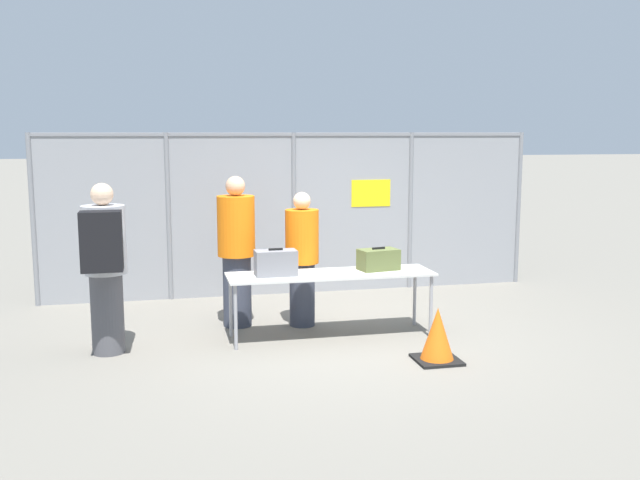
% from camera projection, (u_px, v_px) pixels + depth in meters
% --- Properties ---
extents(ground_plane, '(120.00, 120.00, 0.00)m').
position_uv_depth(ground_plane, '(336.00, 341.00, 8.12)').
color(ground_plane, slate).
extents(fence_section, '(7.23, 0.07, 2.35)m').
position_uv_depth(fence_section, '(294.00, 211.00, 10.38)').
color(fence_section, gray).
rests_on(fence_section, ground_plane).
extents(inspection_table, '(2.38, 0.66, 0.75)m').
position_uv_depth(inspection_table, '(331.00, 278.00, 8.19)').
color(inspection_table, silver).
rests_on(inspection_table, ground_plane).
extents(suitcase_grey, '(0.47, 0.26, 0.31)m').
position_uv_depth(suitcase_grey, '(276.00, 263.00, 8.03)').
color(suitcase_grey, slate).
rests_on(suitcase_grey, inspection_table).
extents(suitcase_olive, '(0.50, 0.35, 0.27)m').
position_uv_depth(suitcase_olive, '(378.00, 259.00, 8.36)').
color(suitcase_olive, '#566033').
rests_on(suitcase_olive, inspection_table).
extents(traveler_hooded, '(0.45, 0.70, 1.83)m').
position_uv_depth(traveler_hooded, '(105.00, 262.00, 7.48)').
color(traveler_hooded, '#4C4C51').
rests_on(traveler_hooded, ground_plane).
extents(security_worker_near, '(0.41, 0.41, 1.65)m').
position_uv_depth(security_worker_near, '(302.00, 257.00, 8.67)').
color(security_worker_near, '#383D4C').
rests_on(security_worker_near, ground_plane).
extents(security_worker_far, '(0.46, 0.46, 1.84)m').
position_uv_depth(security_worker_far, '(236.00, 249.00, 8.63)').
color(security_worker_far, '#383D4C').
rests_on(security_worker_far, ground_plane).
extents(utility_trailer, '(3.24, 2.16, 0.73)m').
position_uv_depth(utility_trailer, '(309.00, 246.00, 12.23)').
color(utility_trailer, white).
rests_on(utility_trailer, ground_plane).
extents(traffic_cone, '(0.46, 0.46, 0.57)m').
position_uv_depth(traffic_cone, '(437.00, 337.00, 7.37)').
color(traffic_cone, black).
rests_on(traffic_cone, ground_plane).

